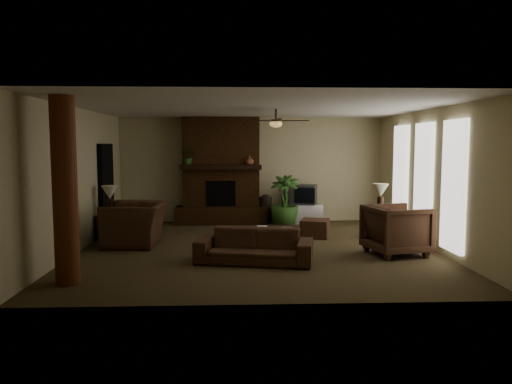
{
  "coord_description": "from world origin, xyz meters",
  "views": [
    {
      "loc": [
        -0.44,
        -9.71,
        2.08
      ],
      "look_at": [
        0.0,
        0.4,
        1.1
      ],
      "focal_mm": 34.35,
      "sensor_mm": 36.0,
      "label": 1
    }
  ],
  "objects_px": {
    "ottoman": "(315,228)",
    "side_table_left": "(111,227)",
    "armchair_left": "(135,217)",
    "lamp_left": "(110,195)",
    "coffee_table": "(269,231)",
    "side_table_right": "(379,224)",
    "sofa": "(254,240)",
    "tv_stand": "(305,213)",
    "floor_vase": "(265,207)",
    "lamp_right": "(381,192)",
    "armchair_right": "(397,227)",
    "floor_plant": "(284,212)",
    "log_column": "(65,191)"
  },
  "relations": [
    {
      "from": "log_column",
      "to": "armchair_right",
      "type": "bearing_deg",
      "value": 17.04
    },
    {
      "from": "ottoman",
      "to": "tv_stand",
      "type": "xyz_separation_m",
      "value": [
        0.06,
        2.04,
        0.05
      ]
    },
    {
      "from": "tv_stand",
      "to": "side_table_left",
      "type": "bearing_deg",
      "value": -168.84
    },
    {
      "from": "ottoman",
      "to": "lamp_right",
      "type": "height_order",
      "value": "lamp_right"
    },
    {
      "from": "lamp_left",
      "to": "lamp_right",
      "type": "xyz_separation_m",
      "value": [
        6.02,
        0.23,
        0.0
      ]
    },
    {
      "from": "armchair_left",
      "to": "floor_plant",
      "type": "relative_size",
      "value": 1.03
    },
    {
      "from": "coffee_table",
      "to": "armchair_right",
      "type": "bearing_deg",
      "value": -13.98
    },
    {
      "from": "ottoman",
      "to": "floor_vase",
      "type": "height_order",
      "value": "floor_vase"
    },
    {
      "from": "sofa",
      "to": "armchair_left",
      "type": "bearing_deg",
      "value": 156.77
    },
    {
      "from": "armchair_right",
      "to": "side_table_right",
      "type": "relative_size",
      "value": 1.91
    },
    {
      "from": "tv_stand",
      "to": "lamp_left",
      "type": "relative_size",
      "value": 1.31
    },
    {
      "from": "armchair_left",
      "to": "coffee_table",
      "type": "xyz_separation_m",
      "value": [
        2.75,
        -0.54,
        -0.21
      ]
    },
    {
      "from": "armchair_right",
      "to": "side_table_right",
      "type": "xyz_separation_m",
      "value": [
        0.23,
        1.86,
        -0.25
      ]
    },
    {
      "from": "tv_stand",
      "to": "ottoman",
      "type": "bearing_deg",
      "value": -105.56
    },
    {
      "from": "sofa",
      "to": "armchair_left",
      "type": "xyz_separation_m",
      "value": [
        -2.4,
        1.66,
        0.19
      ]
    },
    {
      "from": "tv_stand",
      "to": "floor_plant",
      "type": "xyz_separation_m",
      "value": [
        -0.6,
        -0.57,
        0.12
      ]
    },
    {
      "from": "log_column",
      "to": "ottoman",
      "type": "height_order",
      "value": "log_column"
    },
    {
      "from": "tv_stand",
      "to": "floor_vase",
      "type": "relative_size",
      "value": 1.1
    },
    {
      "from": "armchair_right",
      "to": "lamp_right",
      "type": "relative_size",
      "value": 1.61
    },
    {
      "from": "side_table_right",
      "to": "armchair_left",
      "type": "bearing_deg",
      "value": -172.33
    },
    {
      "from": "armchair_left",
      "to": "armchair_right",
      "type": "distance_m",
      "value": 5.25
    },
    {
      "from": "sofa",
      "to": "side_table_right",
      "type": "relative_size",
      "value": 3.71
    },
    {
      "from": "sofa",
      "to": "side_table_right",
      "type": "distance_m",
      "value": 3.8
    },
    {
      "from": "side_table_left",
      "to": "lamp_right",
      "type": "xyz_separation_m",
      "value": [
        6.02,
        0.18,
        0.73
      ]
    },
    {
      "from": "side_table_left",
      "to": "lamp_left",
      "type": "height_order",
      "value": "lamp_left"
    },
    {
      "from": "coffee_table",
      "to": "side_table_right",
      "type": "height_order",
      "value": "side_table_right"
    },
    {
      "from": "lamp_right",
      "to": "floor_vase",
      "type": "bearing_deg",
      "value": 141.89
    },
    {
      "from": "side_table_right",
      "to": "tv_stand",
      "type": "bearing_deg",
      "value": 125.76
    },
    {
      "from": "side_table_left",
      "to": "armchair_left",
      "type": "bearing_deg",
      "value": -41.42
    },
    {
      "from": "side_table_left",
      "to": "floor_vase",
      "type": "bearing_deg",
      "value": 31.29
    },
    {
      "from": "ottoman",
      "to": "side_table_left",
      "type": "relative_size",
      "value": 1.09
    },
    {
      "from": "sofa",
      "to": "lamp_right",
      "type": "relative_size",
      "value": 3.14
    },
    {
      "from": "sofa",
      "to": "side_table_right",
      "type": "bearing_deg",
      "value": 50.4
    },
    {
      "from": "armchair_left",
      "to": "lamp_left",
      "type": "xyz_separation_m",
      "value": [
        -0.64,
        0.51,
        0.42
      ]
    },
    {
      "from": "log_column",
      "to": "coffee_table",
      "type": "xyz_separation_m",
      "value": [
        3.19,
        2.3,
        -1.03
      ]
    },
    {
      "from": "tv_stand",
      "to": "floor_vase",
      "type": "xyz_separation_m",
      "value": [
        -1.05,
        -0.0,
        0.18
      ]
    },
    {
      "from": "floor_plant",
      "to": "side_table_right",
      "type": "distance_m",
      "value": 2.47
    },
    {
      "from": "tv_stand",
      "to": "lamp_right",
      "type": "height_order",
      "value": "lamp_right"
    },
    {
      "from": "ottoman",
      "to": "floor_vase",
      "type": "xyz_separation_m",
      "value": [
        -0.99,
        2.04,
        0.23
      ]
    },
    {
      "from": "armchair_left",
      "to": "lamp_left",
      "type": "relative_size",
      "value": 2.06
    },
    {
      "from": "armchair_right",
      "to": "floor_vase",
      "type": "bearing_deg",
      "value": 17.43
    },
    {
      "from": "armchair_right",
      "to": "coffee_table",
      "type": "bearing_deg",
      "value": 63.09
    },
    {
      "from": "floor_vase",
      "to": "lamp_right",
      "type": "xyz_separation_m",
      "value": [
        2.5,
        -1.96,
        0.57
      ]
    },
    {
      "from": "floor_vase",
      "to": "floor_plant",
      "type": "height_order",
      "value": "floor_vase"
    },
    {
      "from": "ottoman",
      "to": "armchair_right",
      "type": "bearing_deg",
      "value": -55.08
    },
    {
      "from": "side_table_right",
      "to": "lamp_right",
      "type": "bearing_deg",
      "value": 56.46
    },
    {
      "from": "log_column",
      "to": "floor_vase",
      "type": "relative_size",
      "value": 3.64
    },
    {
      "from": "side_table_right",
      "to": "lamp_right",
      "type": "xyz_separation_m",
      "value": [
        0.02,
        0.03,
        0.73
      ]
    },
    {
      "from": "floor_plant",
      "to": "lamp_right",
      "type": "xyz_separation_m",
      "value": [
        2.05,
        -1.39,
        0.64
      ]
    },
    {
      "from": "lamp_left",
      "to": "side_table_right",
      "type": "height_order",
      "value": "lamp_left"
    }
  ]
}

